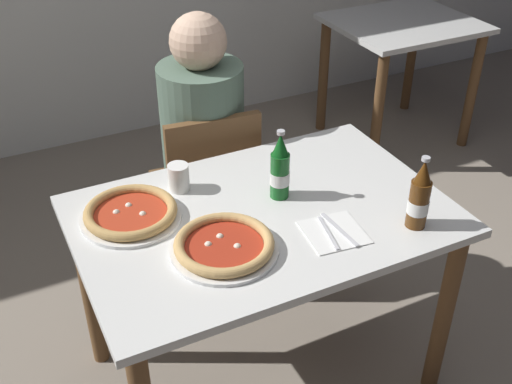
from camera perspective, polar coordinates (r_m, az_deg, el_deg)
ground_plane at (r=2.56m, az=0.51°, el=-15.70°), size 8.00×8.00×0.00m
dining_table_main at (r=2.12m, az=0.60°, el=-4.38°), size 1.20×0.80×0.75m
chair_behind_table at (r=2.68m, az=-4.31°, el=0.50°), size 0.44×0.44×0.85m
diner_seated at (r=2.67m, az=-4.67°, el=2.90°), size 0.34×0.34×1.21m
dining_table_background at (r=3.93m, az=12.88°, el=12.59°), size 0.80×0.70×0.75m
pizza_margherita_near at (r=1.88m, az=-2.89°, el=-4.84°), size 0.33×0.33×0.04m
pizza_marinara_far at (r=2.05m, az=-11.20°, el=-1.89°), size 0.32×0.32×0.04m
beer_bottle_left at (r=2.00m, az=14.48°, el=-0.50°), size 0.07×0.07×0.25m
beer_bottle_center at (r=2.08m, az=2.17°, el=2.04°), size 0.07×0.07×0.25m
napkin_with_cutlery at (r=1.98m, az=7.01°, el=-3.60°), size 0.20×0.20×0.01m
paper_cup at (r=2.16m, az=-6.97°, el=1.30°), size 0.07×0.07×0.09m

